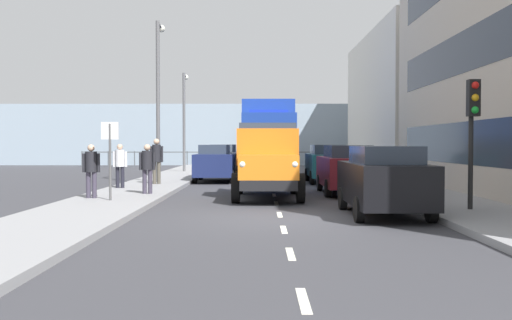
{
  "coord_description": "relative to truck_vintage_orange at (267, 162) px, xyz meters",
  "views": [
    {
      "loc": [
        0.5,
        13.76,
        1.79
      ],
      "look_at": [
        0.65,
        -10.65,
        1.08
      ],
      "focal_mm": 40.67,
      "sensor_mm": 36.0,
      "label": 1
    }
  ],
  "objects": [
    {
      "name": "pedestrian_strolling",
      "position": [
        5.29,
        1.31,
        -0.09
      ],
      "size": [
        0.53,
        0.34,
        1.61
      ],
      "color": "#383342",
      "rests_on": "sidewalk_right"
    },
    {
      "name": "car_navy_oppositeside_0",
      "position": [
        2.31,
        -8.45,
        -0.28
      ],
      "size": [
        1.83,
        4.26,
        1.72
      ],
      "color": "navy",
      "rests_on": "ground_plane"
    },
    {
      "name": "lamp_post_promenade",
      "position": [
        4.51,
        -5.88,
        2.98
      ],
      "size": [
        0.32,
        1.14,
        6.76
      ],
      "color": "#59595B",
      "rests_on": "sidewalk_right"
    },
    {
      "name": "seawall_railing",
      "position": [
        -0.25,
        -25.28,
        -0.26
      ],
      "size": [
        28.08,
        0.08,
        1.2
      ],
      "color": "#4C5156",
      "rests_on": "ground_plane"
    },
    {
      "name": "ground_plane",
      "position": [
        -0.25,
        -4.63,
        -1.18
      ],
      "size": [
        80.0,
        80.0,
        0.0
      ],
      "primitive_type": "plane",
      "color": "#38383D"
    },
    {
      "name": "road_centreline_markings",
      "position": [
        -0.25,
        -3.94,
        -1.17
      ],
      "size": [
        0.12,
        38.6,
        0.01
      ],
      "color": "silver",
      "rests_on": "ground_plane"
    },
    {
      "name": "pedestrian_near_railing",
      "position": [
        4.41,
        -4.75,
        0.05
      ],
      "size": [
        0.53,
        0.34,
        1.83
      ],
      "color": "#4C473D",
      "rests_on": "sidewalk_right"
    },
    {
      "name": "car_maroon_kerbside_1",
      "position": [
        -2.8,
        -1.85,
        -0.28
      ],
      "size": [
        1.77,
        4.36,
        1.72
      ],
      "color": "maroon",
      "rests_on": "ground_plane"
    },
    {
      "name": "lorry_cargo_blue",
      "position": [
        -0.16,
        -10.42,
        0.9
      ],
      "size": [
        2.58,
        8.2,
        3.87
      ],
      "color": "#193899",
      "rests_on": "ground_plane"
    },
    {
      "name": "car_silver_oppositeside_1",
      "position": [
        2.31,
        -14.66,
        -0.28
      ],
      "size": [
        1.85,
        3.99,
        1.72
      ],
      "color": "#B7BABF",
      "rests_on": "ground_plane"
    },
    {
      "name": "traffic_light_near",
      "position": [
        -4.99,
        4.26,
        1.29
      ],
      "size": [
        0.28,
        0.41,
        3.2
      ],
      "color": "black",
      "rests_on": "sidewalk_left"
    },
    {
      "name": "car_black_kerbside_near",
      "position": [
        -2.8,
        4.28,
        -0.28
      ],
      "size": [
        1.81,
        4.13,
        1.72
      ],
      "color": "black",
      "rests_on": "ground_plane"
    },
    {
      "name": "sidewalk_left",
      "position": [
        -5.11,
        -4.63,
        -1.1
      ],
      "size": [
        2.7,
        42.5,
        0.15
      ],
      "primitive_type": "cube",
      "color": "gray",
      "rests_on": "ground_plane"
    },
    {
      "name": "lamp_post_far",
      "position": [
        4.68,
        -15.49,
        2.45
      ],
      "size": [
        0.32,
        1.14,
        5.75
      ],
      "color": "#59595B",
      "rests_on": "sidewalk_right"
    },
    {
      "name": "car_teal_kerbside_2",
      "position": [
        -2.8,
        -7.77,
        -0.28
      ],
      "size": [
        1.75,
        4.23,
        1.72
      ],
      "color": "#1E6670",
      "rests_on": "ground_plane"
    },
    {
      "name": "building_far_block",
      "position": [
        -10.02,
        -17.9,
        3.12
      ],
      "size": [
        7.13,
        15.46,
        8.6
      ],
      "color": "silver",
      "rests_on": "ground_plane"
    },
    {
      "name": "sidewalk_right",
      "position": [
        4.61,
        -4.63,
        -1.1
      ],
      "size": [
        2.7,
        42.5,
        0.15
      ],
      "primitive_type": "cube",
      "color": "gray",
      "rests_on": "ground_plane"
    },
    {
      "name": "truck_vintage_orange",
      "position": [
        0.0,
        0.0,
        0.0
      ],
      "size": [
        2.17,
        5.64,
        2.43
      ],
      "color": "black",
      "rests_on": "ground_plane"
    },
    {
      "name": "sea_horizon",
      "position": [
        -0.25,
        -28.88,
        1.32
      ],
      "size": [
        80.0,
        0.8,
        5.0
      ],
      "primitive_type": "cube",
      "color": "#8C9EAD",
      "rests_on": "ground_plane"
    },
    {
      "name": "street_sign",
      "position": [
        4.55,
        1.95,
        0.5
      ],
      "size": [
        0.5,
        0.07,
        2.25
      ],
      "color": "#4C4C4C",
      "rests_on": "sidewalk_right"
    },
    {
      "name": "pedestrian_with_bag",
      "position": [
        5.38,
        -2.65,
        -0.09
      ],
      "size": [
        0.53,
        0.34,
        1.61
      ],
      "color": "black",
      "rests_on": "sidewalk_right"
    },
    {
      "name": "pedestrian_couple_b",
      "position": [
        3.9,
        -0.2,
        -0.09
      ],
      "size": [
        0.53,
        0.34,
        1.61
      ],
      "color": "#383342",
      "rests_on": "sidewalk_right"
    }
  ]
}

